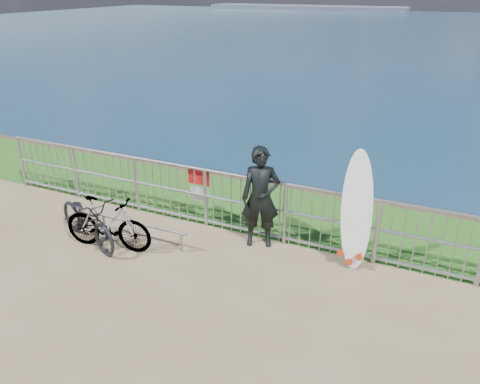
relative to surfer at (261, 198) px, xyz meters
The scene contains 8 objects.
grass_strip 1.67m from the surfer, 116.21° to the left, with size 120.00×120.00×0.00m, color #205317.
seascape 152.75m from the surfer, 106.90° to the left, with size 260.00×260.00×5.00m.
railing 0.71m from the surfer, 162.91° to the left, with size 10.06×0.10×1.13m.
surfer is the anchor object (origin of this frame).
surfboard 1.56m from the surfer, ahead, with size 0.62×0.59×1.87m.
bicycle_near 2.95m from the surfer, 156.41° to the right, with size 0.59×1.70×0.89m, color black.
bicycle_far 2.55m from the surfer, 152.00° to the right, with size 0.44×1.54×0.93m, color black.
bike_rack 2.10m from the surfer, 156.95° to the right, with size 1.79×0.05×0.37m.
Camera 1 is at (3.21, -5.04, 4.08)m, focal length 35.00 mm.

